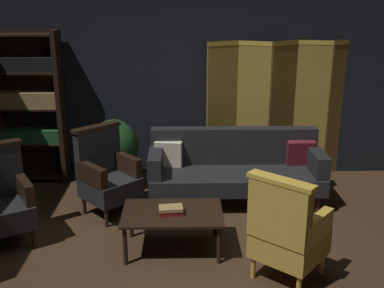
# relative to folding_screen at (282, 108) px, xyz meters

# --- Properties ---
(ground_plane) EXTENTS (10.00, 10.00, 0.00)m
(ground_plane) POSITION_rel_folding_screen_xyz_m (-1.27, -2.29, -0.99)
(ground_plane) COLOR #3D2819
(back_wall) EXTENTS (7.20, 0.10, 2.80)m
(back_wall) POSITION_rel_folding_screen_xyz_m (-1.27, 0.16, 0.41)
(back_wall) COLOR black
(back_wall) RESTS_ON ground_plane
(folding_screen) EXTENTS (2.10, 0.40, 1.90)m
(folding_screen) POSITION_rel_folding_screen_xyz_m (0.00, 0.00, 0.00)
(folding_screen) COLOR olive
(folding_screen) RESTS_ON ground_plane
(bookshelf) EXTENTS (0.90, 0.32, 2.05)m
(bookshelf) POSITION_rel_folding_screen_xyz_m (-3.42, -0.10, 0.09)
(bookshelf) COLOR black
(bookshelf) RESTS_ON ground_plane
(velvet_couch) EXTENTS (2.12, 0.78, 0.88)m
(velvet_couch) POSITION_rel_folding_screen_xyz_m (-0.72, -0.84, -0.53)
(velvet_couch) COLOR black
(velvet_couch) RESTS_ON ground_plane
(coffee_table) EXTENTS (1.00, 0.64, 0.42)m
(coffee_table) POSITION_rel_folding_screen_xyz_m (-1.48, -2.05, -0.61)
(coffee_table) COLOR black
(coffee_table) RESTS_ON ground_plane
(armchair_gilt_accent) EXTENTS (0.81, 0.81, 1.04)m
(armchair_gilt_accent) POSITION_rel_folding_screen_xyz_m (-0.45, -2.60, -0.50)
(armchair_gilt_accent) COLOR gold
(armchair_gilt_accent) RESTS_ON ground_plane
(armchair_wing_left) EXTENTS (0.82, 0.82, 1.04)m
(armchair_wing_left) POSITION_rel_folding_screen_xyz_m (-2.26, -1.18, -0.50)
(armchair_wing_left) COLOR black
(armchair_wing_left) RESTS_ON ground_plane
(armchair_wing_right) EXTENTS (0.79, 0.79, 1.04)m
(armchair_wing_right) POSITION_rel_folding_screen_xyz_m (-3.25, -1.86, -0.50)
(armchair_wing_right) COLOR black
(armchair_wing_right) RESTS_ON ground_plane
(potted_plant) EXTENTS (0.64, 0.64, 0.93)m
(potted_plant) POSITION_rel_folding_screen_xyz_m (-2.28, -0.41, -0.45)
(potted_plant) COLOR brown
(potted_plant) RESTS_ON ground_plane
(book_red_leather) EXTENTS (0.25, 0.17, 0.04)m
(book_red_leather) POSITION_rel_folding_screen_xyz_m (-1.49, -2.09, -0.54)
(book_red_leather) COLOR maroon
(book_red_leather) RESTS_ON coffee_table
(book_tan_leather) EXTENTS (0.25, 0.17, 0.03)m
(book_tan_leather) POSITION_rel_folding_screen_xyz_m (-1.49, -2.09, -0.51)
(book_tan_leather) COLOR #9E7A47
(book_tan_leather) RESTS_ON book_red_leather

